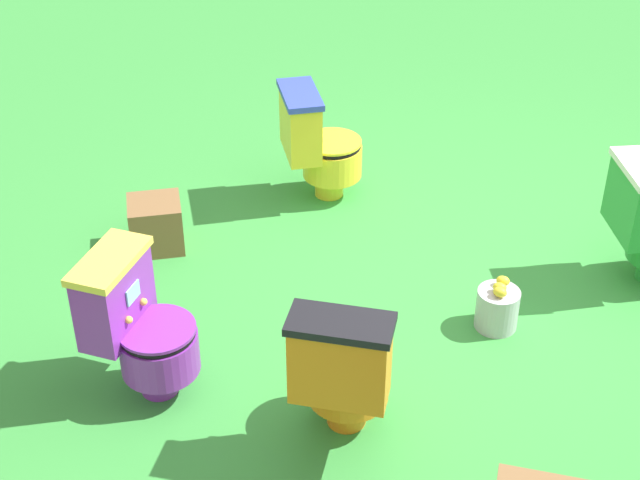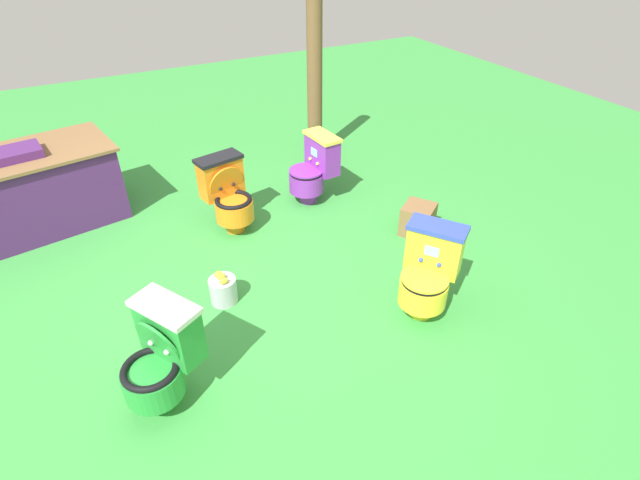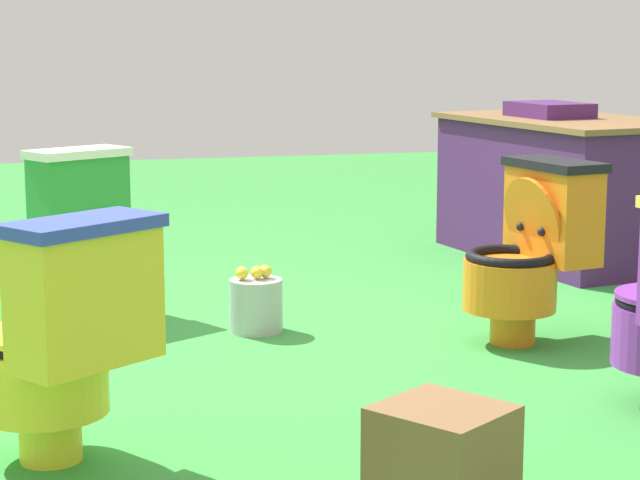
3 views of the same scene
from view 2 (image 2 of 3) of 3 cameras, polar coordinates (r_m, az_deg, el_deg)
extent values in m
plane|color=green|center=(4.10, -9.44, -7.00)|extent=(14.00, 14.00, 0.00)
cylinder|color=yellow|center=(3.97, 11.65, -7.59)|extent=(0.25, 0.25, 0.14)
cylinder|color=yellow|center=(3.84, 11.85, -5.90)|extent=(0.52, 0.52, 0.20)
torus|color=black|center=(3.77, 12.05, -4.60)|extent=(0.49, 0.49, 0.04)
cylinder|color=#3347B2|center=(3.80, 11.96, -5.21)|extent=(0.33, 0.33, 0.01)
cube|color=yellow|center=(3.84, 13.17, -1.12)|extent=(0.39, 0.44, 0.37)
cube|color=#3347B2|center=(3.73, 13.57, 1.41)|extent=(0.43, 0.48, 0.04)
cube|color=#8CE0E5|center=(3.73, 12.85, -1.31)|extent=(0.07, 0.09, 0.08)
cylinder|color=yellow|center=(3.76, 12.09, -4.35)|extent=(0.50, 0.50, 0.02)
sphere|color=#3347B2|center=(3.77, 13.66, -2.85)|extent=(0.04, 0.04, 0.04)
sphere|color=#3347B2|center=(3.79, 11.64, -2.29)|extent=(0.04, 0.04, 0.04)
cylinder|color=green|center=(3.47, -18.00, -16.90)|extent=(0.24, 0.24, 0.14)
cylinder|color=green|center=(3.33, -18.79, -15.27)|extent=(0.50, 0.50, 0.20)
torus|color=black|center=(3.25, -19.17, -13.99)|extent=(0.48, 0.48, 0.04)
cylinder|color=white|center=(3.29, -18.99, -14.59)|extent=(0.33, 0.33, 0.01)
cube|color=green|center=(3.22, -17.02, -10.09)|extent=(0.37, 0.45, 0.37)
cube|color=white|center=(3.09, -17.66, -7.41)|extent=(0.40, 0.48, 0.04)
cube|color=#8CE0E5|center=(3.15, -18.52, -10.47)|extent=(0.06, 0.10, 0.08)
cylinder|color=green|center=(3.19, -18.29, -11.29)|extent=(0.25, 0.35, 0.35)
sphere|color=white|center=(3.17, -17.39, -12.33)|extent=(0.04, 0.04, 0.04)
sphere|color=white|center=(3.26, -19.07, -11.23)|extent=(0.04, 0.04, 0.04)
cylinder|color=orange|center=(4.91, -9.83, 1.87)|extent=(0.21, 0.21, 0.14)
cylinder|color=orange|center=(4.81, -9.91, 3.47)|extent=(0.44, 0.44, 0.20)
torus|color=black|center=(4.75, -10.04, 4.62)|extent=(0.42, 0.42, 0.04)
cylinder|color=black|center=(4.78, -9.98, 4.08)|extent=(0.28, 0.28, 0.01)
cube|color=orange|center=(4.83, -11.46, 7.09)|extent=(0.44, 0.27, 0.37)
cube|color=black|center=(4.74, -11.74, 9.25)|extent=(0.47, 0.30, 0.04)
cube|color=#8CE0E5|center=(4.73, -10.91, 7.20)|extent=(0.11, 0.03, 0.08)
cylinder|color=orange|center=(4.76, -10.83, 6.51)|extent=(0.36, 0.16, 0.35)
sphere|color=black|center=(4.80, -10.04, 6.39)|extent=(0.04, 0.04, 0.04)
sphere|color=black|center=(4.75, -11.48, 5.85)|extent=(0.04, 0.04, 0.04)
cylinder|color=purple|center=(5.32, -1.38, 5.21)|extent=(0.19, 0.19, 0.14)
cylinder|color=purple|center=(5.23, -1.59, 6.77)|extent=(0.40, 0.40, 0.20)
torus|color=black|center=(5.18, -1.61, 7.86)|extent=(0.38, 0.38, 0.04)
cylinder|color=#EACC4C|center=(5.21, -1.60, 7.35)|extent=(0.26, 0.26, 0.01)
cube|color=purple|center=(5.21, 0.26, 9.91)|extent=(0.22, 0.42, 0.37)
cube|color=#EACC4C|center=(5.13, 0.27, 11.97)|extent=(0.25, 0.45, 0.04)
cube|color=#8CE0E5|center=(5.14, -0.69, 10.16)|extent=(0.02, 0.11, 0.08)
cylinder|color=purple|center=(5.17, -1.62, 8.08)|extent=(0.39, 0.39, 0.02)
sphere|color=#EACC4C|center=(5.13, -0.30, 8.86)|extent=(0.04, 0.04, 0.04)
sphere|color=#EACC4C|center=(5.23, -1.14, 9.42)|extent=(0.04, 0.04, 0.04)
cube|color=#4C2360|center=(5.52, -29.85, 4.99)|extent=(1.51, 1.02, 0.74)
cube|color=brown|center=(5.37, -31.03, 8.53)|extent=(1.58, 1.09, 0.03)
cube|color=#4C2360|center=(5.29, -31.97, 8.53)|extent=(0.48, 0.38, 0.08)
cylinder|color=brown|center=(6.03, -0.62, 17.91)|extent=(0.18, 0.18, 1.89)
cube|color=brown|center=(4.85, 11.30, 2.36)|extent=(0.41, 0.40, 0.30)
cylinder|color=#B7B7BF|center=(4.05, -11.17, -5.75)|extent=(0.22, 0.22, 0.22)
ellipsoid|color=yellow|center=(3.97, -11.42, -4.17)|extent=(0.07, 0.05, 0.05)
ellipsoid|color=yellow|center=(3.99, -11.74, -3.91)|extent=(0.07, 0.05, 0.05)
ellipsoid|color=yellow|center=(3.92, -11.14, -4.66)|extent=(0.07, 0.05, 0.05)
camera|label=1|loc=(6.92, -34.18, 33.44)|focal=53.12mm
camera|label=3|loc=(5.96, 40.29, 12.42)|focal=66.04mm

